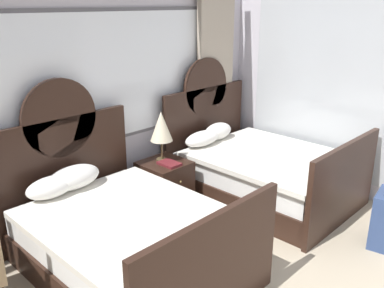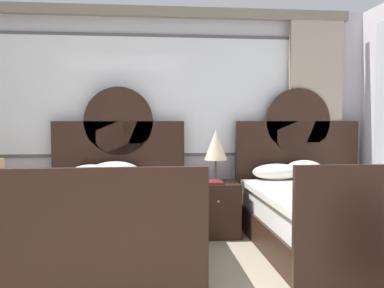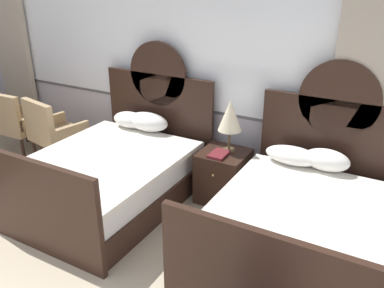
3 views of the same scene
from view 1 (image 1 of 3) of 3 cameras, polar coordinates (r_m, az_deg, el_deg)
name	(u,v)px [view 1 (image 1 of 3)]	position (r m, az deg, el deg)	size (l,w,h in m)	color
wall_back_window	(39,107)	(4.47, -20.32, 4.76)	(6.50, 0.22, 2.70)	silver
wall_right_mirror	(384,97)	(5.53, 24.91, 5.87)	(0.08, 4.46, 2.70)	silver
bed_near_window	(124,235)	(4.03, -9.38, -12.28)	(1.57, 2.15, 1.72)	black
bed_near_mirror	(261,170)	(5.47, 9.47, -3.58)	(1.57, 2.15, 1.72)	black
nightstand_between_beds	(165,185)	(5.12, -3.75, -5.68)	(0.53, 0.55, 0.61)	black
table_lamp_on_nightstand	(161,127)	(4.93, -4.24, 2.37)	(0.27, 0.27, 0.61)	brown
book_on_nightstand	(169,164)	(4.91, -3.13, -2.70)	(0.18, 0.26, 0.03)	maroon
suitcase_on_floor	(383,218)	(4.83, 24.74, -9.20)	(0.44, 0.24, 0.74)	navy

